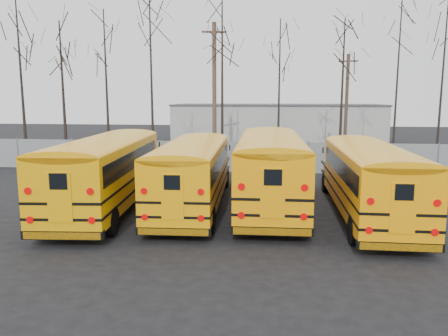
# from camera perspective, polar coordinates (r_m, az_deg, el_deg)

# --- Properties ---
(ground) EXTENTS (120.00, 120.00, 0.00)m
(ground) POSITION_cam_1_polar(r_m,az_deg,el_deg) (17.18, 0.08, -7.26)
(ground) COLOR black
(ground) RESTS_ON ground
(fence) EXTENTS (40.00, 0.04, 2.00)m
(fence) POSITION_cam_1_polar(r_m,az_deg,el_deg) (28.69, 2.90, 1.46)
(fence) COLOR gray
(fence) RESTS_ON ground
(distant_building) EXTENTS (22.00, 8.00, 4.00)m
(distant_building) POSITION_cam_1_polar(r_m,az_deg,el_deg) (48.44, 6.93, 5.77)
(distant_building) COLOR #B3B2AD
(distant_building) RESTS_ON ground
(bus_a) EXTENTS (3.68, 11.81, 3.26)m
(bus_a) POSITION_cam_1_polar(r_m,az_deg,el_deg) (19.55, -14.99, 0.18)
(bus_a) COLOR black
(bus_a) RESTS_ON ground
(bus_b) EXTENTS (3.04, 11.06, 3.07)m
(bus_b) POSITION_cam_1_polar(r_m,az_deg,el_deg) (19.12, -4.06, -0.06)
(bus_b) COLOR black
(bus_b) RESTS_ON ground
(bus_c) EXTENTS (3.09, 11.99, 3.33)m
(bus_c) POSITION_cam_1_polar(r_m,az_deg,el_deg) (19.49, 6.07, 0.55)
(bus_c) COLOR black
(bus_c) RESTS_ON ground
(bus_d) EXTENTS (2.57, 11.00, 3.07)m
(bus_d) POSITION_cam_1_polar(r_m,az_deg,el_deg) (18.54, 18.36, -0.79)
(bus_d) COLOR black
(bus_d) RESTS_ON ground
(utility_pole_left) EXTENTS (1.81, 0.55, 10.29)m
(utility_pole_left) POSITION_cam_1_polar(r_m,az_deg,el_deg) (33.20, -1.27, 9.95)
(utility_pole_left) COLOR brown
(utility_pole_left) RESTS_ON ground
(utility_pole_right) EXTENTS (1.41, 0.46, 8.05)m
(utility_pole_right) POSITION_cam_1_polar(r_m,az_deg,el_deg) (34.42, 15.68, 7.66)
(utility_pole_right) COLOR #453527
(utility_pole_right) RESTS_ON ground
(tree_0) EXTENTS (0.26, 0.26, 12.55)m
(tree_0) POSITION_cam_1_polar(r_m,az_deg,el_deg) (37.51, -24.97, 10.53)
(tree_0) COLOR black
(tree_0) RESTS_ON ground
(tree_1) EXTENTS (0.26, 0.26, 10.16)m
(tree_1) POSITION_cam_1_polar(r_m,az_deg,el_deg) (33.56, -20.26, 9.02)
(tree_1) COLOR black
(tree_1) RESTS_ON ground
(tree_2) EXTENTS (0.26, 0.26, 11.23)m
(tree_2) POSITION_cam_1_polar(r_m,az_deg,el_deg) (34.29, -15.09, 10.16)
(tree_2) COLOR black
(tree_2) RESTS_ON ground
(tree_3) EXTENTS (0.26, 0.26, 12.57)m
(tree_3) POSITION_cam_1_polar(r_m,az_deg,el_deg) (31.32, -9.47, 11.69)
(tree_3) COLOR black
(tree_3) RESTS_ON ground
(tree_4) EXTENTS (0.26, 0.26, 12.39)m
(tree_4) POSITION_cam_1_polar(r_m,az_deg,el_deg) (32.21, -0.24, 11.59)
(tree_4) COLOR black
(tree_4) RESTS_ON ground
(tree_5) EXTENTS (0.26, 0.26, 10.62)m
(tree_5) POSITION_cam_1_polar(r_m,az_deg,el_deg) (33.75, 7.21, 9.90)
(tree_5) COLOR black
(tree_5) RESTS_ON ground
(tree_6) EXTENTS (0.26, 0.26, 10.54)m
(tree_6) POSITION_cam_1_polar(r_m,az_deg,el_deg) (34.20, 15.16, 9.58)
(tree_6) COLOR black
(tree_6) RESTS_ON ground
(tree_7) EXTENTS (0.26, 0.26, 12.77)m
(tree_7) POSITION_cam_1_polar(r_m,az_deg,el_deg) (33.82, 21.72, 11.15)
(tree_7) COLOR black
(tree_7) RESTS_ON ground
(tree_8) EXTENTS (0.26, 0.26, 12.89)m
(tree_8) POSITION_cam_1_polar(r_m,az_deg,el_deg) (36.17, 26.65, 10.76)
(tree_8) COLOR black
(tree_8) RESTS_ON ground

